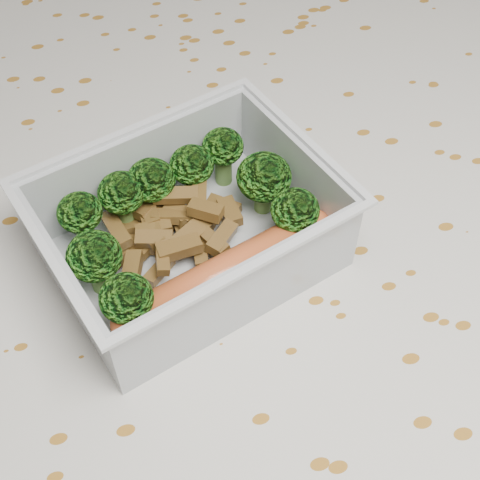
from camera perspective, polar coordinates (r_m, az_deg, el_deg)
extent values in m
cube|color=brown|center=(0.41, -0.98, -4.83)|extent=(1.40, 0.90, 0.04)
cube|color=silver|center=(0.39, -1.02, -2.95)|extent=(1.46, 0.96, 0.01)
cube|color=silver|center=(0.40, -4.16, -1.16)|extent=(0.18, 0.16, 0.00)
cube|color=silver|center=(0.41, -8.43, 6.30)|extent=(0.15, 0.05, 0.05)
cube|color=silver|center=(0.35, 0.38, -4.56)|extent=(0.15, 0.05, 0.05)
cube|color=silver|center=(0.41, 4.67, 5.77)|extent=(0.04, 0.10, 0.05)
cube|color=silver|center=(0.36, -14.51, -3.66)|extent=(0.04, 0.10, 0.05)
cube|color=silver|center=(0.40, -9.14, 9.33)|extent=(0.15, 0.05, 0.00)
cube|color=silver|center=(0.32, 0.80, -2.42)|extent=(0.15, 0.05, 0.00)
cube|color=silver|center=(0.39, 5.40, 8.73)|extent=(0.04, 0.11, 0.00)
cube|color=silver|center=(0.34, -15.97, -1.40)|extent=(0.04, 0.11, 0.00)
cylinder|color=#608C3F|center=(0.40, -13.02, 0.48)|extent=(0.01, 0.01, 0.02)
ellipsoid|color=#3E871C|center=(0.39, -13.52, 2.31)|extent=(0.03, 0.03, 0.02)
cylinder|color=#608C3F|center=(0.41, -9.71, 2.13)|extent=(0.01, 0.01, 0.02)
ellipsoid|color=#3E871C|center=(0.39, -10.08, 4.00)|extent=(0.03, 0.03, 0.02)
cylinder|color=#608C3F|center=(0.41, -7.30, 3.21)|extent=(0.01, 0.01, 0.02)
ellipsoid|color=#3E871C|center=(0.40, -7.58, 5.10)|extent=(0.03, 0.03, 0.02)
cylinder|color=#608C3F|center=(0.42, -3.99, 4.50)|extent=(0.01, 0.01, 0.02)
ellipsoid|color=#3E871C|center=(0.40, -4.14, 6.41)|extent=(0.03, 0.03, 0.02)
cylinder|color=#608C3F|center=(0.43, -1.42, 6.08)|extent=(0.01, 0.01, 0.02)
ellipsoid|color=#3E871C|center=(0.41, -1.47, 7.99)|extent=(0.03, 0.03, 0.02)
cylinder|color=#608C3F|center=(0.38, -11.86, -3.16)|extent=(0.01, 0.01, 0.02)
ellipsoid|color=#3E871C|center=(0.37, -12.35, -1.36)|extent=(0.03, 0.03, 0.03)
cylinder|color=#608C3F|center=(0.41, 1.98, 3.49)|extent=(0.01, 0.01, 0.02)
ellipsoid|color=#3E871C|center=(0.40, 2.05, 5.39)|extent=(0.03, 0.03, 0.03)
cylinder|color=#608C3F|center=(0.36, -9.27, -6.64)|extent=(0.01, 0.01, 0.02)
ellipsoid|color=#3E871C|center=(0.35, -9.68, -4.91)|extent=(0.03, 0.03, 0.02)
cylinder|color=#608C3F|center=(0.39, 4.54, 0.67)|extent=(0.01, 0.01, 0.02)
ellipsoid|color=#3E871C|center=(0.38, 4.73, 2.55)|extent=(0.03, 0.03, 0.02)
cube|color=brown|center=(0.40, -10.04, -1.18)|extent=(0.02, 0.02, 0.01)
cube|color=brown|center=(0.38, -9.23, -2.78)|extent=(0.02, 0.03, 0.01)
cube|color=brown|center=(0.38, -5.20, -0.70)|extent=(0.03, 0.01, 0.01)
cube|color=brown|center=(0.40, -5.52, 3.82)|extent=(0.03, 0.02, 0.01)
cube|color=brown|center=(0.39, -3.41, -0.84)|extent=(0.01, 0.03, 0.01)
cube|color=brown|center=(0.40, -0.88, 2.40)|extent=(0.01, 0.02, 0.01)
cube|color=brown|center=(0.41, -8.53, 1.17)|extent=(0.03, 0.01, 0.01)
cube|color=brown|center=(0.40, -10.48, 0.89)|extent=(0.02, 0.03, 0.01)
cube|color=brown|center=(0.40, -7.71, 2.91)|extent=(0.02, 0.02, 0.01)
cube|color=brown|center=(0.39, -7.43, 1.05)|extent=(0.01, 0.03, 0.01)
cube|color=brown|center=(0.39, -7.36, 0.88)|extent=(0.02, 0.01, 0.01)
cube|color=brown|center=(0.38, -2.25, -0.08)|extent=(0.02, 0.02, 0.01)
cube|color=brown|center=(0.41, -3.76, 2.50)|extent=(0.01, 0.02, 0.01)
cube|color=brown|center=(0.40, -6.49, 0.92)|extent=(0.02, 0.03, 0.01)
cube|color=brown|center=(0.38, -6.64, -1.59)|extent=(0.01, 0.02, 0.01)
cube|color=brown|center=(0.40, -3.50, 3.74)|extent=(0.01, 0.03, 0.01)
cube|color=brown|center=(0.40, -5.07, 1.39)|extent=(0.01, 0.02, 0.01)
cube|color=brown|center=(0.39, -7.34, 0.11)|extent=(0.02, 0.02, 0.01)
cube|color=brown|center=(0.40, -3.08, 0.78)|extent=(0.02, 0.02, 0.01)
cube|color=brown|center=(0.40, -7.70, 2.61)|extent=(0.01, 0.03, 0.01)
cube|color=brown|center=(0.39, -2.95, 2.54)|extent=(0.02, 0.02, 0.01)
cube|color=brown|center=(0.39, -1.56, 0.19)|extent=(0.02, 0.02, 0.01)
cube|color=brown|center=(0.40, -5.56, 2.57)|extent=(0.02, 0.03, 0.01)
cube|color=brown|center=(0.41, -1.40, 2.86)|extent=(0.02, 0.02, 0.01)
cube|color=brown|center=(0.40, -10.42, 0.20)|extent=(0.01, 0.03, 0.01)
cube|color=brown|center=(0.39, -4.18, 0.57)|extent=(0.03, 0.02, 0.01)
cube|color=brown|center=(0.40, -5.67, 2.02)|extent=(0.03, 0.02, 0.01)
cube|color=brown|center=(0.40, -5.26, 2.28)|extent=(0.02, 0.02, 0.01)
cube|color=brown|center=(0.40, -8.41, -0.40)|extent=(0.02, 0.02, 0.01)
cube|color=brown|center=(0.40, -3.85, 0.66)|extent=(0.01, 0.03, 0.01)
cube|color=brown|center=(0.38, -6.89, -2.56)|extent=(0.02, 0.02, 0.01)
cube|color=brown|center=(0.40, -7.68, -0.10)|extent=(0.03, 0.02, 0.01)
cylinder|color=#CA582A|center=(0.37, -1.09, -2.85)|extent=(0.12, 0.06, 0.02)
sphere|color=#CA582A|center=(0.39, 6.21, 1.05)|extent=(0.02, 0.02, 0.02)
sphere|color=#CA582A|center=(0.35, -9.21, -7.10)|extent=(0.02, 0.02, 0.02)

